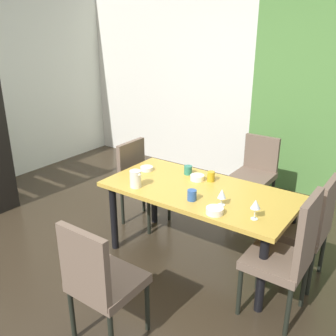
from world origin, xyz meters
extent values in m
cube|color=#30271B|center=(0.00, 0.00, -0.01)|extent=(5.57, 5.28, 0.02)
cube|color=silver|center=(-1.30, 2.59, 1.39)|extent=(2.97, 0.10, 2.77)
cube|color=gold|center=(0.63, 0.44, 0.72)|extent=(1.75, 0.86, 0.04)
cylinder|color=black|center=(-0.15, 0.77, 0.35)|extent=(0.07, 0.07, 0.70)
cylinder|color=black|center=(1.40, 0.77, 0.35)|extent=(0.07, 0.07, 0.70)
cylinder|color=black|center=(-0.15, 0.11, 0.35)|extent=(0.07, 0.07, 0.70)
cylinder|color=black|center=(1.40, 0.11, 0.35)|extent=(0.07, 0.07, 0.70)
cube|color=brown|center=(0.61, -0.76, 0.46)|extent=(0.44, 0.44, 0.07)
cube|color=brown|center=(0.61, -0.96, 0.72)|extent=(0.42, 0.05, 0.51)
cylinder|color=black|center=(0.42, -0.57, 0.21)|extent=(0.04, 0.04, 0.43)
cylinder|color=black|center=(0.80, -0.57, 0.21)|extent=(0.04, 0.04, 0.43)
cylinder|color=black|center=(0.42, -0.95, 0.21)|extent=(0.04, 0.04, 0.43)
cube|color=brown|center=(0.66, 1.63, 0.46)|extent=(0.44, 0.44, 0.07)
cube|color=brown|center=(0.66, 1.83, 0.69)|extent=(0.42, 0.05, 0.45)
cylinder|color=black|center=(0.85, 1.44, 0.21)|extent=(0.04, 0.04, 0.43)
cylinder|color=black|center=(0.47, 1.44, 0.21)|extent=(0.04, 0.04, 0.43)
cylinder|color=black|center=(0.85, 1.82, 0.21)|extent=(0.04, 0.04, 0.43)
cylinder|color=black|center=(0.47, 1.82, 0.21)|extent=(0.04, 0.04, 0.43)
cube|color=brown|center=(-0.23, 0.71, 0.46)|extent=(0.44, 0.44, 0.07)
cube|color=brown|center=(-0.43, 0.71, 0.70)|extent=(0.05, 0.42, 0.47)
cylinder|color=black|center=(-0.04, 0.90, 0.21)|extent=(0.04, 0.04, 0.43)
cylinder|color=black|center=(-0.04, 0.52, 0.21)|extent=(0.04, 0.04, 0.43)
cylinder|color=black|center=(-0.42, 0.90, 0.21)|extent=(0.04, 0.04, 0.43)
cylinder|color=black|center=(-0.42, 0.52, 0.21)|extent=(0.04, 0.04, 0.43)
cube|color=brown|center=(1.48, 0.71, 0.46)|extent=(0.44, 0.44, 0.07)
cube|color=brown|center=(1.68, 0.71, 0.72)|extent=(0.05, 0.42, 0.52)
cylinder|color=black|center=(1.29, 0.52, 0.21)|extent=(0.04, 0.04, 0.43)
cylinder|color=black|center=(1.29, 0.90, 0.21)|extent=(0.04, 0.04, 0.43)
cylinder|color=black|center=(1.67, 0.52, 0.21)|extent=(0.04, 0.04, 0.43)
cylinder|color=black|center=(1.67, 0.90, 0.21)|extent=(0.04, 0.04, 0.43)
cube|color=brown|center=(1.48, 0.16, 0.46)|extent=(0.44, 0.44, 0.07)
cube|color=brown|center=(1.68, 0.16, 0.76)|extent=(0.05, 0.42, 0.60)
cylinder|color=black|center=(1.29, -0.03, 0.21)|extent=(0.04, 0.04, 0.43)
cylinder|color=black|center=(1.29, 0.35, 0.21)|extent=(0.04, 0.04, 0.43)
cylinder|color=black|center=(1.67, -0.03, 0.21)|extent=(0.04, 0.04, 0.43)
cylinder|color=black|center=(1.67, 0.35, 0.21)|extent=(0.04, 0.04, 0.43)
cylinder|color=silver|center=(1.26, 0.20, 0.74)|extent=(0.06, 0.06, 0.00)
cylinder|color=silver|center=(1.26, 0.20, 0.79)|extent=(0.01, 0.01, 0.09)
cone|color=silver|center=(1.26, 0.20, 0.87)|extent=(0.08, 0.08, 0.07)
cylinder|color=silver|center=(0.94, 0.26, 0.74)|extent=(0.06, 0.06, 0.00)
cylinder|color=silver|center=(0.94, 0.26, 0.78)|extent=(0.01, 0.01, 0.06)
cone|color=silver|center=(0.94, 0.26, 0.85)|extent=(0.07, 0.07, 0.08)
cylinder|color=silver|center=(-0.06, 0.52, 0.76)|extent=(0.13, 0.13, 0.04)
cylinder|color=white|center=(0.97, 0.10, 0.77)|extent=(0.14, 0.14, 0.05)
cylinder|color=white|center=(0.50, 0.61, 0.77)|extent=(0.14, 0.14, 0.05)
cylinder|color=#295093|center=(0.69, 0.20, 0.79)|extent=(0.08, 0.08, 0.09)
cylinder|color=#29735E|center=(0.35, 0.68, 0.78)|extent=(0.08, 0.08, 0.09)
cylinder|color=#BC921B|center=(0.62, 0.66, 0.79)|extent=(0.07, 0.07, 0.10)
cylinder|color=#EEE9CC|center=(0.12, 0.14, 0.82)|extent=(0.11, 0.11, 0.16)
cone|color=#EEE9CC|center=(0.17, 0.14, 0.89)|extent=(0.04, 0.04, 0.03)
camera|label=1|loc=(2.20, -2.27, 2.15)|focal=40.00mm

